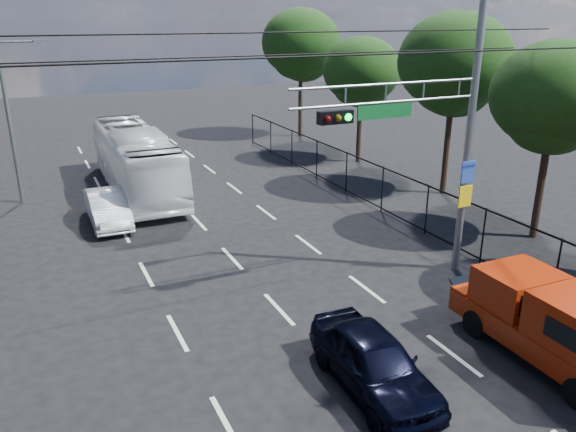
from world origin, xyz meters
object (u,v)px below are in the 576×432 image
white_bus (136,160)px  navy_hatchback (374,362)px  white_van (108,208)px  red_pickup (558,323)px  signal_mast (440,115)px

white_bus → navy_hatchback: bearing=-84.0°
navy_hatchback → white_van: 14.22m
red_pickup → white_bus: 19.89m
signal_mast → red_pickup: 6.68m
signal_mast → navy_hatchback: signal_mast is taller
red_pickup → white_van: red_pickup is taller
signal_mast → navy_hatchback: (-4.85, -4.22, -4.55)m
signal_mast → red_pickup: size_ratio=1.73×
white_van → signal_mast: bearing=-47.6°
red_pickup → navy_hatchback: bearing=167.7°
navy_hatchback → white_van: (-3.79, 13.70, -0.02)m
red_pickup → white_bus: bearing=108.6°
signal_mast → red_pickup: (-0.29, -5.21, -4.16)m
red_pickup → white_bus: size_ratio=0.50×
red_pickup → white_van: size_ratio=1.34×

